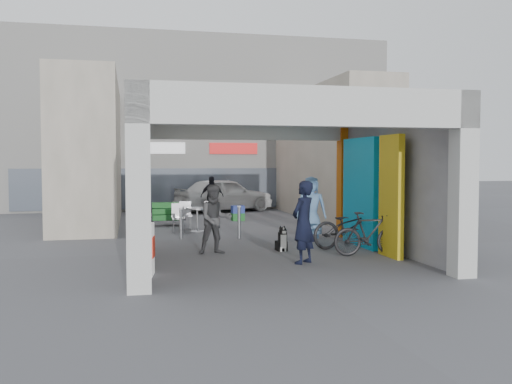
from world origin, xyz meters
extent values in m
plane|color=#4E4E53|center=(0.00, 0.00, 0.00)|extent=(90.00, 90.00, 0.00)
cube|color=beige|center=(-3.00, -4.00, 1.75)|extent=(0.40, 0.40, 3.50)
cube|color=beige|center=(-3.00, 2.00, 1.75)|extent=(0.40, 0.40, 3.50)
cube|color=beige|center=(3.00, -4.00, 1.75)|extent=(0.40, 0.40, 3.50)
cube|color=#CD5D0C|center=(3.00, 2.00, 1.75)|extent=(0.40, 0.40, 3.50)
plane|color=silver|center=(-3.00, -1.00, 1.75)|extent=(0.00, 6.40, 6.40)
plane|color=#A09FA5|center=(3.00, -1.00, 1.75)|extent=(0.00, 6.40, 6.40)
cube|color=#0C9ECD|center=(2.70, 0.20, 1.40)|extent=(0.15, 2.00, 2.80)
cube|color=gold|center=(2.70, -1.60, 1.40)|extent=(0.15, 1.00, 2.80)
plane|color=beige|center=(0.00, -1.00, 3.50)|extent=(6.40, 6.40, 0.00)
cube|color=beige|center=(0.00, 2.05, 3.15)|extent=(6.40, 0.30, 0.70)
cube|color=beige|center=(0.00, -4.05, 3.15)|extent=(6.40, 0.30, 0.70)
cube|color=white|center=(0.00, 2.22, 3.10)|extent=(4.20, 0.05, 0.55)
cube|color=silver|center=(0.00, 14.00, 4.00)|extent=(18.00, 4.00, 8.00)
cube|color=#515966|center=(0.00, 11.95, 1.00)|extent=(16.20, 0.06, 1.80)
cube|color=white|center=(-2.00, 11.96, 2.80)|extent=(2.60, 0.06, 0.50)
cube|color=red|center=(1.50, 11.96, 2.80)|extent=(2.20, 0.06, 0.50)
cube|color=#BFB09E|center=(-4.50, 7.50, 2.50)|extent=(2.00, 9.00, 5.00)
cube|color=#BFB09E|center=(4.50, 7.50, 2.50)|extent=(2.00, 9.00, 5.00)
cylinder|color=gray|center=(-1.73, 2.50, 0.43)|extent=(0.09, 0.09, 0.86)
cylinder|color=gray|center=(-0.11, 2.24, 0.46)|extent=(0.09, 0.09, 0.92)
cylinder|color=gray|center=(1.70, 2.35, 0.42)|extent=(0.09, 0.09, 0.84)
cube|color=white|center=(-2.75, -2.59, 0.50)|extent=(0.16, 0.56, 1.00)
cube|color=red|center=(-2.71, -2.59, 0.55)|extent=(0.09, 0.39, 0.40)
cube|color=white|center=(-2.75, 1.44, 0.50)|extent=(0.21, 0.55, 1.00)
cube|color=red|center=(-2.71, 1.44, 0.55)|extent=(0.13, 0.38, 0.40)
cylinder|color=#9F9EA3|center=(-1.08, 4.15, 0.36)|extent=(0.06, 0.06, 0.73)
cylinder|color=#9F9EA3|center=(-1.08, 4.15, 0.01)|extent=(0.44, 0.44, 0.02)
cylinder|color=#9F9EA3|center=(-1.08, 4.15, 0.73)|extent=(0.71, 0.71, 0.05)
cube|color=#9F9EA3|center=(-1.68, 3.95, 0.23)|extent=(0.38, 0.38, 0.45)
cube|color=#9F9EA3|center=(-1.68, 4.13, 0.68)|extent=(0.38, 0.05, 0.45)
cube|color=#9F9EA3|center=(-0.57, 4.66, 0.23)|extent=(0.38, 0.38, 0.45)
cube|color=#9F9EA3|center=(-0.57, 4.84, 0.68)|extent=(0.38, 0.05, 0.45)
cube|color=#9F9EA3|center=(-1.38, 4.76, 0.23)|extent=(0.38, 0.38, 0.45)
cube|color=#9F9EA3|center=(-1.38, 4.94, 0.68)|extent=(0.38, 0.05, 0.45)
cube|color=black|center=(-1.90, 5.99, 0.15)|extent=(1.20, 0.60, 0.30)
cube|color=#175122|center=(-1.90, 5.84, 0.30)|extent=(1.00, 0.35, 0.18)
cube|color=#175122|center=(-1.90, 5.99, 0.50)|extent=(1.00, 0.35, 0.18)
cube|color=#175122|center=(-1.90, 6.15, 0.70)|extent=(1.00, 0.35, 0.18)
cube|color=#175122|center=(0.78, 7.14, 0.14)|extent=(0.47, 0.38, 0.28)
cube|color=navy|center=(0.78, 7.14, 0.42)|extent=(0.47, 0.38, 0.28)
cube|color=black|center=(0.49, -0.15, 0.12)|extent=(0.23, 0.31, 0.23)
cube|color=black|center=(0.49, -0.27, 0.29)|extent=(0.18, 0.16, 0.35)
cube|color=white|center=(0.49, -0.36, 0.25)|extent=(0.15, 0.03, 0.33)
cylinder|color=white|center=(0.44, -0.34, 0.14)|extent=(0.04, 0.04, 0.27)
cylinder|color=white|center=(0.55, -0.34, 0.14)|extent=(0.04, 0.04, 0.27)
sphere|color=black|center=(0.49, -0.29, 0.51)|extent=(0.18, 0.18, 0.18)
cube|color=white|center=(0.49, -0.39, 0.49)|extent=(0.08, 0.12, 0.06)
cone|color=black|center=(0.44, -0.25, 0.59)|extent=(0.07, 0.07, 0.08)
cone|color=black|center=(0.54, -0.25, 0.59)|extent=(0.07, 0.07, 0.08)
imported|color=black|center=(0.49, -1.98, 0.89)|extent=(0.77, 0.75, 1.78)
imported|color=#434345|center=(-1.16, -0.28, 0.82)|extent=(0.85, 0.69, 1.64)
imported|color=#5E87B8|center=(1.97, 2.02, 0.88)|extent=(0.97, 0.75, 1.76)
imported|color=black|center=(0.13, 9.33, 0.80)|extent=(0.95, 0.42, 1.60)
imported|color=black|center=(2.30, -0.12, 0.55)|extent=(2.18, 1.08, 1.10)
imported|color=black|center=(2.30, -1.31, 0.51)|extent=(1.72, 0.57, 1.02)
imported|color=white|center=(0.93, 11.14, 0.75)|extent=(4.74, 3.21, 1.50)
camera|label=1|loc=(-3.13, -13.61, 2.17)|focal=40.00mm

